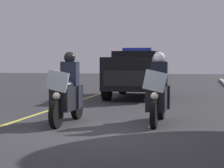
{
  "coord_description": "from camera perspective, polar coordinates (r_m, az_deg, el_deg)",
  "views": [
    {
      "loc": [
        8.25,
        2.21,
        1.48
      ],
      "look_at": [
        -1.88,
        0.0,
        0.9
      ],
      "focal_mm": 64.24,
      "sensor_mm": 36.0,
      "label": 1
    }
  ],
  "objects": [
    {
      "name": "police_motorcycle_lead_left",
      "position": [
        9.65,
        -6.37,
        -1.46
      ],
      "size": [
        2.14,
        0.56,
        1.72
      ],
      "color": "black",
      "rests_on": "ground"
    },
    {
      "name": "police_motorcycle_lead_right",
      "position": [
        9.62,
        6.58,
        -1.47
      ],
      "size": [
        2.14,
        0.56,
        1.72
      ],
      "color": "black",
      "rests_on": "ground"
    },
    {
      "name": "police_suv",
      "position": [
        16.65,
        3.54,
        1.78
      ],
      "size": [
        4.93,
        2.12,
        2.05
      ],
      "color": "black",
      "rests_on": "ground"
    },
    {
      "name": "ground_plane",
      "position": [
        8.67,
        -2.67,
        -6.64
      ],
      "size": [
        80.0,
        80.0,
        0.0
      ],
      "primitive_type": "plane",
      "color": "#333335"
    }
  ]
}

